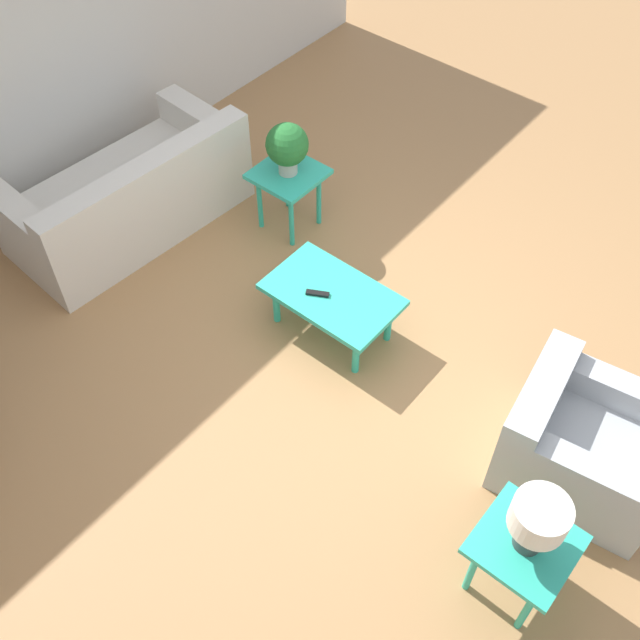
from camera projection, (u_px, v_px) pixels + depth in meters
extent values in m
plane|color=#A87A4C|center=(363.00, 362.00, 5.20)|extent=(14.00, 14.00, 0.00)
cube|color=silver|center=(37.00, 35.00, 5.43)|extent=(0.12, 7.20, 2.70)
cube|color=silver|center=(129.00, 203.00, 5.96)|extent=(1.04, 1.92, 0.42)
cube|color=silver|center=(148.00, 184.00, 5.50)|extent=(0.32, 1.87, 0.36)
cube|color=silver|center=(203.00, 123.00, 6.10)|extent=(0.93, 0.26, 0.24)
cube|color=silver|center=(25.00, 223.00, 5.32)|extent=(0.93, 0.26, 0.24)
cube|color=#A8ADB2|center=(584.00, 454.00, 4.50)|extent=(1.01, 0.92, 0.40)
cube|color=#A8ADB2|center=(541.00, 396.00, 4.35)|extent=(0.32, 0.82, 0.29)
cube|color=#A8ADB2|center=(579.00, 471.00, 4.09)|extent=(0.92, 0.29, 0.19)
cube|color=#A8ADB2|center=(614.00, 389.00, 4.45)|extent=(0.92, 0.29, 0.19)
cube|color=#2DB79E|center=(332.00, 295.00, 5.11)|extent=(0.91, 0.56, 0.04)
cylinder|color=#2DB79E|center=(389.00, 323.00, 5.20)|extent=(0.05, 0.05, 0.35)
cylinder|color=#2DB79E|center=(310.00, 275.00, 5.50)|extent=(0.05, 0.05, 0.35)
cylinder|color=#2DB79E|center=(356.00, 355.00, 5.02)|extent=(0.05, 0.05, 0.35)
cylinder|color=#2DB79E|center=(276.00, 304.00, 5.31)|extent=(0.05, 0.05, 0.35)
cube|color=#2DB79E|center=(288.00, 174.00, 5.72)|extent=(0.50, 0.50, 0.04)
cylinder|color=#2DB79E|center=(319.00, 199.00, 5.94)|extent=(0.04, 0.04, 0.50)
cylinder|color=#2DB79E|center=(287.00, 182.00, 6.07)|extent=(0.04, 0.04, 0.50)
cylinder|color=#2DB79E|center=(291.00, 221.00, 5.77)|extent=(0.04, 0.04, 0.50)
cylinder|color=#2DB79E|center=(260.00, 203.00, 5.91)|extent=(0.04, 0.04, 0.50)
cube|color=#2DB79E|center=(526.00, 544.00, 3.80)|extent=(0.50, 0.50, 0.04)
cylinder|color=#2DB79E|center=(558.00, 561.00, 4.02)|extent=(0.04, 0.04, 0.50)
cylinder|color=#2DB79E|center=(504.00, 524.00, 4.16)|extent=(0.04, 0.04, 0.50)
cylinder|color=#2DB79E|center=(527.00, 609.00, 3.86)|extent=(0.04, 0.04, 0.50)
cylinder|color=#2DB79E|center=(472.00, 569.00, 3.99)|extent=(0.04, 0.04, 0.50)
cylinder|color=#B2ADA3|center=(288.00, 166.00, 5.66)|extent=(0.14, 0.14, 0.12)
sphere|color=#236B2D|center=(287.00, 145.00, 5.51)|extent=(0.32, 0.32, 0.32)
cylinder|color=#333333|center=(531.00, 534.00, 3.71)|extent=(0.15, 0.15, 0.22)
cylinder|color=white|center=(540.00, 516.00, 3.56)|extent=(0.29, 0.29, 0.17)
cube|color=black|center=(318.00, 293.00, 5.08)|extent=(0.16, 0.11, 0.02)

